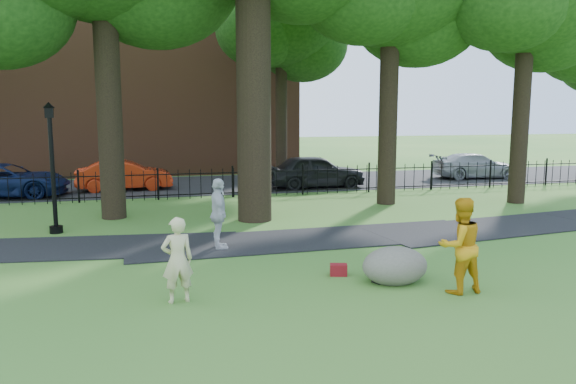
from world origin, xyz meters
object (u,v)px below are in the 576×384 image
object	(u,v)px
man	(460,245)
lamppost	(53,170)
boulder	(395,263)
woman	(177,260)
red_sedan	(124,175)

from	to	relation	value
man	lamppost	xyz separation A→B (m)	(-8.61, 7.66, 0.91)
boulder	man	bearing A→B (deg)	-43.75
woman	lamppost	bearing A→B (deg)	-74.86
man	boulder	xyz separation A→B (m)	(-0.95, 0.91, -0.54)
man	boulder	size ratio (longest dim) A/B	1.36
woman	red_sedan	xyz separation A→B (m)	(-1.58, 15.52, -0.13)
man	lamppost	world-z (taller)	lamppost
man	red_sedan	distance (m)	17.71
woman	red_sedan	world-z (taller)	woman
boulder	lamppost	distance (m)	10.32
boulder	lamppost	size ratio (longest dim) A/B	0.37
boulder	lamppost	world-z (taller)	lamppost
red_sedan	boulder	bearing A→B (deg)	-161.15
woman	boulder	world-z (taller)	woman
lamppost	boulder	bearing A→B (deg)	-46.67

